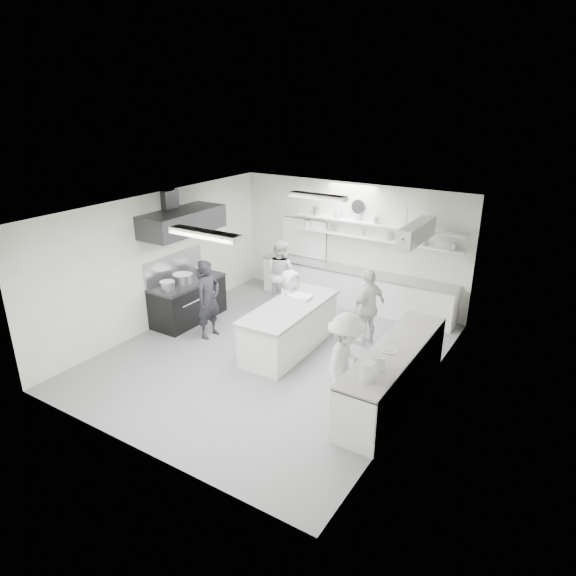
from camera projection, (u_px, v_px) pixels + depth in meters
The scene contains 27 objects.
floor at pixel (272, 355), 10.32m from camera, with size 6.00×7.00×0.02m, color #9A9BA2.
ceiling at pixel (270, 208), 9.24m from camera, with size 6.00×7.00×0.02m, color silver.
wall_back at pixel (350, 243), 12.54m from camera, with size 6.00×0.04×3.00m, color silver.
wall_front at pixel (130, 362), 7.01m from camera, with size 6.00×0.04×3.00m, color silver.
wall_left at pixel (159, 260), 11.27m from camera, with size 0.04×7.00×3.00m, color silver.
wall_right at pixel (423, 320), 8.29m from camera, with size 0.04×7.00×3.00m, color silver.
stove at pixel (188, 302), 11.76m from camera, with size 0.80×1.80×0.90m, color black.
exhaust_hood at pixel (182, 222), 11.08m from camera, with size 0.85×2.00×0.50m, color #333338.
back_counter at pixel (354, 288), 12.53m from camera, with size 5.00×0.60×0.92m, color white.
shelf_lower at pixel (375, 239), 12.00m from camera, with size 4.20×0.26×0.04m, color white.
shelf_upper at pixel (376, 224), 11.88m from camera, with size 4.20×0.26×0.04m, color white.
pass_through_window at pixel (304, 238), 13.19m from camera, with size 1.30×0.04×1.00m, color black.
wall_clock at pixel (359, 206), 12.07m from camera, with size 0.32×0.32×0.05m, color white.
right_counter at pixel (394, 375), 8.67m from camera, with size 0.74×3.30×0.94m, color white.
pot_rack at pixel (417, 233), 10.39m from camera, with size 0.30×1.60×0.40m, color #ACADAF.
light_fixture_front at pixel (205, 234), 7.84m from camera, with size 1.30×0.25×0.10m, color white.
light_fixture_rear at pixel (318, 196), 10.68m from camera, with size 1.30×0.25×0.10m, color white.
prep_island at pixel (290, 328), 10.42m from camera, with size 0.92×2.48×0.91m, color white.
stove_pot at pixel (183, 279), 11.46m from camera, with size 0.44×0.44×0.25m, color #ACADAF.
cook_stove at pixel (208, 299), 10.82m from camera, with size 0.63×0.41×1.73m, color black.
cook_back at pixel (280, 274), 12.38m from camera, with size 0.83×0.64×1.70m, color silver.
cook_island_left at pixel (290, 303), 10.93m from camera, with size 0.73×0.47×1.49m, color silver.
cook_island_right at pixel (368, 307), 10.49m from camera, with size 0.97×0.41×1.66m, color silver.
cook_right at pixel (346, 363), 8.23m from camera, with size 1.13×0.65×1.74m, color silver.
bowl_island_a at pixel (298, 296), 10.74m from camera, with size 0.27×0.27×0.07m, color #ACADAF.
bowl_island_b at pixel (313, 301), 10.54m from camera, with size 0.18×0.18×0.06m, color white.
bowl_right at pixel (389, 352), 8.39m from camera, with size 0.23×0.23×0.06m, color white.
Camera 1 is at (5.14, -7.56, 4.98)m, focal length 31.64 mm.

